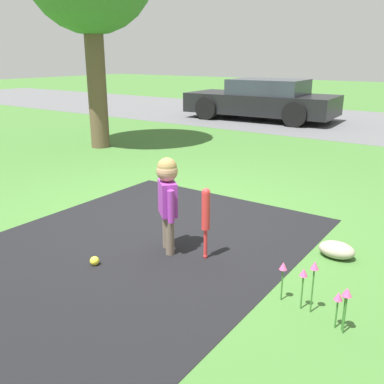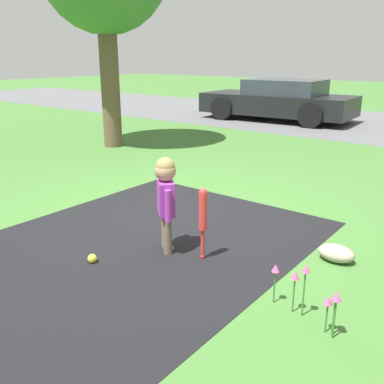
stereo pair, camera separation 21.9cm
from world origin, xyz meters
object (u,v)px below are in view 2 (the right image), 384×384
Objects in this scene: sports_ball at (92,258)px; parked_car at (279,100)px; child at (166,191)px; baseball_bat at (203,214)px.

parked_car is at bearing 107.37° from sports_ball.
parked_car is (-3.28, 8.69, -0.03)m from child.
baseball_bat is at bearing 43.00° from sports_ball.
child is 0.42m from baseball_bat.
child is at bearing 59.81° from sports_ball.
child is at bearing -169.38° from baseball_bat.
baseball_bat is 9.37m from parked_car.
baseball_bat reaches higher than sports_ball.
child is 0.21× the size of parked_car.
parked_car is at bearing 113.01° from baseball_bat.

